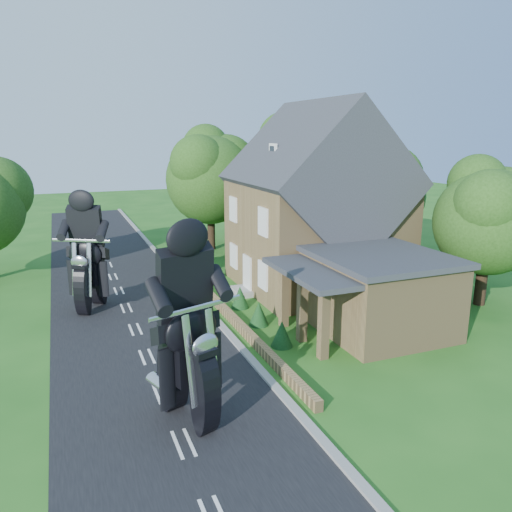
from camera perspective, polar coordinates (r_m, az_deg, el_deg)
name	(u,v)px	position (r m, az deg, el deg)	size (l,w,h in m)	color
ground	(147,357)	(20.20, -12.37, -11.22)	(120.00, 120.00, 0.00)	#235A19
road	(147,357)	(20.20, -12.37, -11.20)	(7.00, 80.00, 0.02)	black
kerb	(235,342)	(20.97, -2.37, -9.75)	(0.30, 80.00, 0.12)	gray
garden_wall	(215,300)	(25.55, -4.72, -5.05)	(0.30, 22.00, 0.40)	#997B4D
house	(316,210)	(27.81, 6.83, 5.24)	(9.54, 8.64, 10.24)	#997B4D
annex	(376,291)	(22.42, 13.50, -3.90)	(7.05, 5.94, 3.44)	#997B4D
tree_annex_side	(493,212)	(27.18, 25.44, 4.55)	(5.64, 5.20, 7.48)	black
tree_house_right	(382,186)	(33.17, 14.18, 7.77)	(6.51, 6.00, 8.40)	black
tree_behind_house	(296,164)	(38.27, 4.54, 10.45)	(7.81, 7.20, 10.08)	black
tree_behind_left	(215,172)	(37.01, -4.68, 9.57)	(6.94, 6.40, 9.16)	black
shrub_a	(282,334)	(20.49, 2.97, -8.85)	(0.90, 0.90, 1.10)	#103515
shrub_b	(259,314)	(22.63, 0.32, -6.60)	(0.90, 0.90, 1.10)	#103515
shrub_c	(240,297)	(24.83, -1.84, -4.72)	(0.90, 0.90, 1.10)	#103515
shrub_d	(211,272)	(29.38, -5.16, -1.82)	(0.90, 0.90, 1.10)	#103515
shrub_e	(200,262)	(31.71, -6.45, -0.69)	(0.90, 0.90, 1.10)	#103515
shrub_f	(190,253)	(34.06, -7.57, 0.29)	(0.90, 0.90, 1.10)	#103515
motorcycle_lead	(189,393)	(15.52, -7.68, -15.26)	(0.51, 2.00, 1.86)	black
motorcycle_follow	(91,293)	(25.73, -18.35, -3.98)	(0.48, 1.91, 1.77)	black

